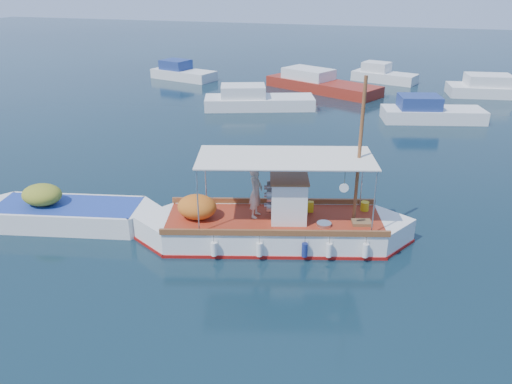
# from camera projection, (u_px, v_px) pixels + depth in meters

# --- Properties ---
(ground) EXTENTS (160.00, 160.00, 0.00)m
(ground) POSITION_uv_depth(u_px,v_px,m) (275.00, 235.00, 17.69)
(ground) COLOR black
(ground) RESTS_ON ground
(fishing_caique) EXTENTS (9.31, 4.38, 5.89)m
(fishing_caique) POSITION_uv_depth(u_px,v_px,m) (272.00, 227.00, 17.09)
(fishing_caique) COLOR white
(fishing_caique) RESTS_ON ground
(dinghy) EXTENTS (7.05, 3.03, 1.76)m
(dinghy) POSITION_uv_depth(u_px,v_px,m) (67.00, 215.00, 18.30)
(dinghy) COLOR white
(dinghy) RESTS_ON ground
(bg_boat_nw) EXTENTS (7.80, 4.66, 1.80)m
(bg_boat_nw) POSITION_uv_depth(u_px,v_px,m) (256.00, 101.00, 34.18)
(bg_boat_nw) COLOR silver
(bg_boat_nw) RESTS_ON ground
(bg_boat_n) EXTENTS (9.67, 6.68, 1.80)m
(bg_boat_n) POSITION_uv_depth(u_px,v_px,m) (319.00, 84.00, 39.43)
(bg_boat_n) COLOR maroon
(bg_boat_n) RESTS_ON ground
(bg_boat_ne) EXTENTS (6.52, 3.61, 1.80)m
(bg_boat_ne) POSITION_uv_depth(u_px,v_px,m) (430.00, 113.00, 31.23)
(bg_boat_ne) COLOR silver
(bg_boat_ne) RESTS_ON ground
(bg_boat_e) EXTENTS (8.34, 3.71, 1.80)m
(bg_boat_e) POSITION_uv_depth(u_px,v_px,m) (500.00, 90.00, 37.58)
(bg_boat_e) COLOR silver
(bg_boat_e) RESTS_ON ground
(bg_boat_far_w) EXTENTS (6.13, 3.74, 1.80)m
(bg_boat_far_w) POSITION_uv_depth(u_px,v_px,m) (182.00, 73.00, 43.80)
(bg_boat_far_w) COLOR silver
(bg_boat_far_w) RESTS_ON ground
(bg_boat_far_n) EXTENTS (5.69, 3.57, 1.80)m
(bg_boat_far_n) POSITION_uv_depth(u_px,v_px,m) (383.00, 76.00, 42.69)
(bg_boat_far_n) COLOR silver
(bg_boat_far_n) RESTS_ON ground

